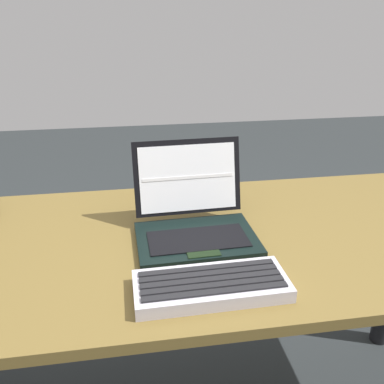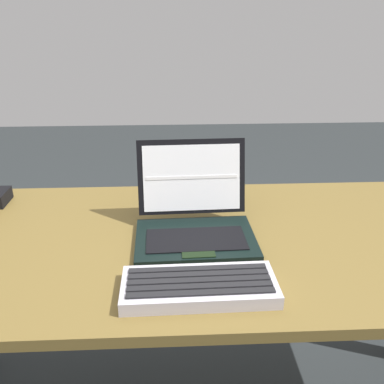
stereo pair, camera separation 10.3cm
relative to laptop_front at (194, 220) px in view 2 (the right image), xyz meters
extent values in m
cube|color=brown|center=(0.02, -0.01, -0.06)|extent=(1.77, 0.71, 0.03)
cube|color=black|center=(0.00, -0.04, -0.04)|extent=(0.31, 0.22, 0.02)
cube|color=black|center=(0.00, -0.05, -0.03)|extent=(0.25, 0.12, 0.00)
cube|color=black|center=(0.00, -0.12, -0.03)|extent=(0.08, 0.04, 0.00)
cube|color=black|center=(0.00, 0.09, 0.08)|extent=(0.29, 0.07, 0.20)
cube|color=white|center=(0.00, 0.08, 0.08)|extent=(0.26, 0.05, 0.17)
cube|color=silver|center=(0.00, 0.08, 0.09)|extent=(0.25, 0.01, 0.01)
cube|color=#BCB7C4|center=(0.00, -0.24, -0.03)|extent=(0.33, 0.14, 0.03)
cube|color=black|center=(0.00, -0.28, -0.02)|extent=(0.30, 0.02, 0.00)
cube|color=black|center=(0.00, -0.26, -0.02)|extent=(0.30, 0.02, 0.00)
cube|color=black|center=(0.00, -0.24, -0.02)|extent=(0.30, 0.02, 0.00)
cube|color=black|center=(0.00, -0.22, -0.02)|extent=(0.30, 0.02, 0.00)
cube|color=black|center=(0.00, -0.20, -0.02)|extent=(0.30, 0.02, 0.00)
camera|label=1|loc=(-0.15, -0.94, 0.50)|focal=38.79mm
camera|label=2|loc=(-0.05, -0.95, 0.50)|focal=38.79mm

